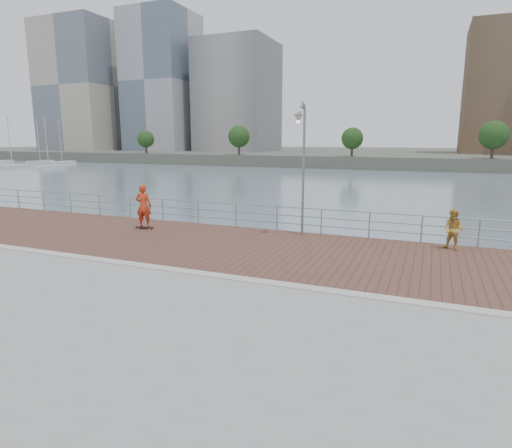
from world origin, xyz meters
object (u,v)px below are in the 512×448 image
at_px(bystander, 454,230).
at_px(street_lamp, 301,147).
at_px(guardrail, 299,217).
at_px(skateboarder, 144,206).

bearing_deg(bystander, street_lamp, -157.30).
bearing_deg(street_lamp, bystander, 0.41).
relative_size(guardrail, skateboarder, 19.73).
relative_size(guardrail, street_lamp, 7.33).
bearing_deg(street_lamp, guardrail, 109.36).
bearing_deg(street_lamp, skateboarder, -170.00).
height_order(skateboarder, bystander, skateboarder).
height_order(guardrail, bystander, bystander).
distance_m(guardrail, bystander, 6.31).
relative_size(skateboarder, bystander, 1.29).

